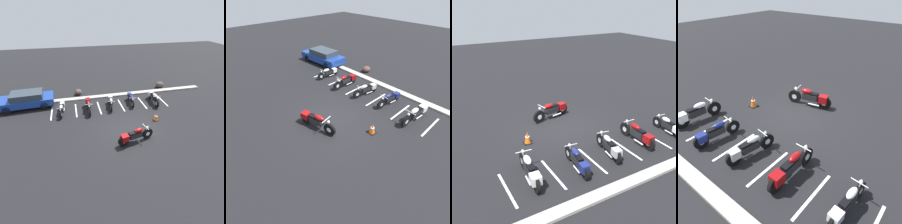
# 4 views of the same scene
# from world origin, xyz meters

# --- Properties ---
(ground) EXTENTS (60.00, 60.00, 0.00)m
(ground) POSITION_xyz_m (0.00, 0.00, 0.00)
(ground) COLOR black
(motorcycle_maroon_featured) EXTENTS (2.36, 0.87, 0.94)m
(motorcycle_maroon_featured) POSITION_xyz_m (-0.11, -1.09, 0.50)
(motorcycle_maroon_featured) COLOR black
(motorcycle_maroon_featured) RESTS_ON ground
(parked_bike_0) EXTENTS (0.55, 1.97, 0.77)m
(parked_bike_0) POSITION_xyz_m (-4.38, 3.49, 0.41)
(parked_bike_0) COLOR black
(parked_bike_0) RESTS_ON ground
(parked_bike_1) EXTENTS (0.64, 2.27, 0.89)m
(parked_bike_1) POSITION_xyz_m (-2.32, 3.46, 0.47)
(parked_bike_1) COLOR black
(parked_bike_1) RESTS_ON ground
(parked_bike_2) EXTENTS (0.70, 2.08, 0.82)m
(parked_bike_2) POSITION_xyz_m (-0.47, 3.61, 0.44)
(parked_bike_2) COLOR black
(parked_bike_2) RESTS_ON ground
(parked_bike_3) EXTENTS (0.61, 2.06, 0.81)m
(parked_bike_3) POSITION_xyz_m (1.31, 3.82, 0.43)
(parked_bike_3) COLOR black
(parked_bike_3) RESTS_ON ground
(parked_bike_4) EXTENTS (0.65, 2.30, 0.90)m
(parked_bike_4) POSITION_xyz_m (3.24, 3.52, 0.48)
(parked_bike_4) COLOR black
(parked_bike_4) RESTS_ON ground
(car_blue) EXTENTS (4.40, 2.05, 1.29)m
(car_blue) POSITION_xyz_m (-7.14, 5.08, 0.68)
(car_blue) COLOR black
(car_blue) RESTS_ON ground
(concrete_curb) EXTENTS (18.00, 0.50, 0.12)m
(concrete_curb) POSITION_xyz_m (0.00, 5.52, 0.06)
(concrete_curb) COLOR #A8A399
(concrete_curb) RESTS_ON ground
(landscape_rock_0) EXTENTS (0.76, 0.83, 0.51)m
(landscape_rock_0) POSITION_xyz_m (-2.93, 6.53, 0.26)
(landscape_rock_0) COLOR brown
(landscape_rock_0) RESTS_ON ground
(landscape_rock_1) EXTENTS (0.99, 0.91, 0.59)m
(landscape_rock_1) POSITION_xyz_m (5.29, 6.38, 0.30)
(landscape_rock_1) COLOR #4D3B39
(landscape_rock_1) RESTS_ON ground
(traffic_cone) EXTENTS (0.40, 0.40, 0.60)m
(traffic_cone) POSITION_xyz_m (2.25, 0.85, 0.28)
(traffic_cone) COLOR black
(traffic_cone) RESTS_ON ground
(stall_line_0) EXTENTS (0.10, 2.10, 0.00)m
(stall_line_0) POSITION_xyz_m (-5.21, 3.59, 0.00)
(stall_line_0) COLOR white
(stall_line_0) RESTS_ON ground
(stall_line_1) EXTENTS (0.10, 2.10, 0.00)m
(stall_line_1) POSITION_xyz_m (-3.33, 3.59, 0.00)
(stall_line_1) COLOR white
(stall_line_1) RESTS_ON ground
(stall_line_2) EXTENTS (0.10, 2.10, 0.00)m
(stall_line_2) POSITION_xyz_m (-1.45, 3.59, 0.00)
(stall_line_2) COLOR white
(stall_line_2) RESTS_ON ground
(stall_line_3) EXTENTS (0.10, 2.10, 0.00)m
(stall_line_3) POSITION_xyz_m (0.43, 3.59, 0.00)
(stall_line_3) COLOR white
(stall_line_3) RESTS_ON ground
(stall_line_4) EXTENTS (0.10, 2.10, 0.00)m
(stall_line_4) POSITION_xyz_m (2.30, 3.59, 0.00)
(stall_line_4) COLOR white
(stall_line_4) RESTS_ON ground
(stall_line_5) EXTENTS (0.10, 2.10, 0.00)m
(stall_line_5) POSITION_xyz_m (4.18, 3.59, 0.00)
(stall_line_5) COLOR white
(stall_line_5) RESTS_ON ground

